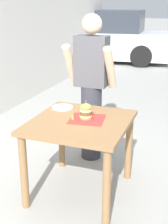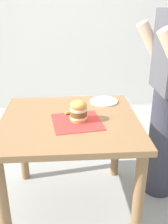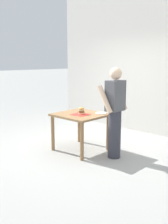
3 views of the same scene
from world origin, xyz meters
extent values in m
plane|color=#9E9E99|center=(0.00, 0.00, 0.00)|extent=(80.00, 80.00, 0.00)
cube|color=olive|center=(0.00, 0.00, 0.74)|extent=(0.89, 0.94, 0.04)
cylinder|color=olive|center=(-0.39, -0.41, 0.36)|extent=(0.07, 0.07, 0.72)
cylinder|color=olive|center=(0.39, -0.41, 0.36)|extent=(0.07, 0.07, 0.72)
cylinder|color=olive|center=(-0.39, 0.41, 0.36)|extent=(0.07, 0.07, 0.72)
cylinder|color=olive|center=(0.39, 0.41, 0.36)|extent=(0.07, 0.07, 0.72)
cube|color=red|center=(0.05, 0.05, 0.76)|extent=(0.36, 0.36, 0.00)
cylinder|color=gold|center=(0.03, 0.06, 0.77)|extent=(0.11, 0.11, 0.02)
cylinder|color=beige|center=(0.03, 0.06, 0.79)|extent=(0.12, 0.12, 0.02)
cylinder|color=brown|center=(0.03, 0.06, 0.82)|extent=(0.12, 0.12, 0.04)
cylinder|color=beige|center=(0.03, 0.06, 0.85)|extent=(0.11, 0.11, 0.02)
ellipsoid|color=gold|center=(0.03, 0.06, 0.87)|extent=(0.11, 0.11, 0.07)
cylinder|color=#D1B77F|center=(0.03, 0.06, 0.92)|extent=(0.00, 0.00, 0.05)
cylinder|color=#8EA83D|center=(-0.08, 0.01, 0.78)|extent=(0.05, 0.07, 0.02)
cylinder|color=white|center=(-0.31, 0.28, 0.77)|extent=(0.22, 0.22, 0.01)
cylinder|color=silver|center=(-0.32, 0.28, 0.78)|extent=(0.04, 0.17, 0.01)
cylinder|color=silver|center=(-0.29, 0.28, 0.78)|extent=(0.03, 0.17, 0.01)
cylinder|color=#33333D|center=(-0.15, 0.75, 0.45)|extent=(0.24, 0.24, 0.90)
cube|color=#4C4C51|center=(-0.15, 0.75, 1.18)|extent=(0.36, 0.22, 0.56)
sphere|color=beige|center=(-0.15, 0.75, 1.58)|extent=(0.22, 0.22, 0.22)
cylinder|color=beige|center=(-0.38, 0.69, 1.13)|extent=(0.09, 0.34, 0.50)
cylinder|color=beige|center=(0.08, 0.69, 1.13)|extent=(0.09, 0.34, 0.50)
cube|color=silver|center=(-2.00, 7.42, 0.54)|extent=(4.32, 2.02, 0.80)
cube|color=#2D333D|center=(-1.85, 7.43, 1.27)|extent=(2.21, 1.72, 0.66)
cylinder|color=black|center=(-3.24, 6.51, 0.32)|extent=(0.65, 0.27, 0.64)
cylinder|color=black|center=(-3.36, 8.12, 0.32)|extent=(0.65, 0.27, 0.64)
cylinder|color=black|center=(-0.64, 6.71, 0.32)|extent=(0.65, 0.27, 0.64)
cylinder|color=black|center=(-0.76, 8.32, 0.32)|extent=(0.65, 0.27, 0.64)
camera|label=1|loc=(0.97, -2.53, 1.79)|focal=50.00mm
camera|label=2|loc=(1.63, -0.01, 1.52)|focal=42.00mm
camera|label=3|loc=(3.69, 3.58, 1.81)|focal=42.00mm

